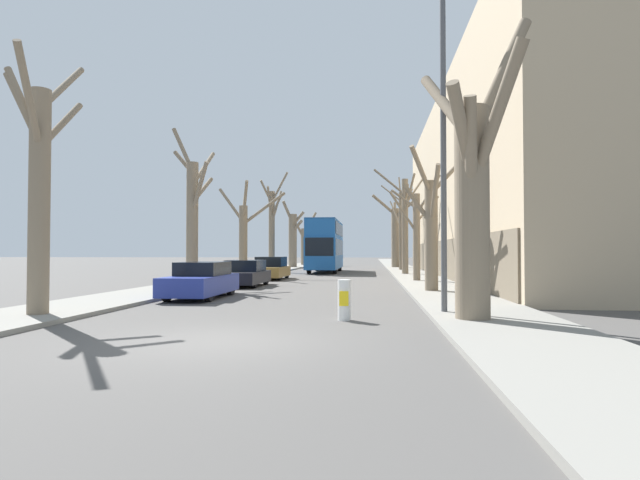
% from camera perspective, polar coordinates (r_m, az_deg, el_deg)
% --- Properties ---
extents(ground_plane, '(300.00, 300.00, 0.00)m').
position_cam_1_polar(ground_plane, '(10.11, -11.76, -11.27)').
color(ground_plane, '#4C4947').
extents(sidewalk_left, '(3.11, 120.00, 0.12)m').
position_cam_1_polar(sidewalk_left, '(60.21, -2.76, -2.98)').
color(sidewalk_left, gray).
rests_on(sidewalk_left, ground).
extents(sidewalk_right, '(3.11, 120.00, 0.12)m').
position_cam_1_polar(sidewalk_right, '(59.59, 8.89, -2.98)').
color(sidewalk_right, gray).
rests_on(sidewalk_right, ground).
extents(building_facade_right, '(10.08, 40.86, 12.68)m').
position_cam_1_polar(building_facade_right, '(37.67, 20.76, 5.70)').
color(building_facade_right, tan).
rests_on(building_facade_right, ground).
extents(street_tree_left_0, '(1.80, 4.13, 7.48)m').
position_cam_1_polar(street_tree_left_0, '(15.23, -29.37, 5.73)').
color(street_tree_left_0, '#7A6B56').
rests_on(street_tree_left_0, ground).
extents(street_tree_left_1, '(2.44, 4.14, 7.87)m').
position_cam_1_polar(street_tree_left_1, '(24.94, -14.31, 2.93)').
color(street_tree_left_1, '#7A6B56').
rests_on(street_tree_left_1, ground).
extents(street_tree_left_2, '(4.85, 4.11, 6.39)m').
position_cam_1_polar(street_tree_left_2, '(34.38, -8.68, 0.87)').
color(street_tree_left_2, '#7A6B56').
rests_on(street_tree_left_2, ground).
extents(street_tree_left_3, '(2.46, 4.34, 8.58)m').
position_cam_1_polar(street_tree_left_3, '(43.50, -5.49, 1.71)').
color(street_tree_left_3, '#7A6B56').
rests_on(street_tree_left_3, ground).
extents(street_tree_left_4, '(2.44, 1.55, 7.32)m').
position_cam_1_polar(street_tree_left_4, '(54.42, -3.13, 0.19)').
color(street_tree_left_4, '#7A6B56').
rests_on(street_tree_left_4, ground).
extents(street_tree_left_5, '(3.39, 2.82, 6.96)m').
position_cam_1_polar(street_tree_left_5, '(64.02, -1.67, -0.26)').
color(street_tree_left_5, '#7A6B56').
rests_on(street_tree_left_5, ground).
extents(street_tree_right_0, '(2.61, 4.18, 7.61)m').
position_cam_1_polar(street_tree_right_0, '(12.82, 17.07, 5.63)').
color(street_tree_right_0, '#7A6B56').
rests_on(street_tree_right_0, ground).
extents(street_tree_right_1, '(2.59, 2.51, 6.06)m').
position_cam_1_polar(street_tree_right_1, '(21.56, 12.57, 1.41)').
color(street_tree_right_1, '#7A6B56').
rests_on(street_tree_right_1, ground).
extents(street_tree_right_2, '(3.15, 3.07, 6.12)m').
position_cam_1_polar(street_tree_right_2, '(29.26, 10.99, 1.00)').
color(street_tree_right_2, '#7A6B56').
rests_on(street_tree_right_2, ground).
extents(street_tree_right_3, '(4.11, 4.33, 8.26)m').
position_cam_1_polar(street_tree_right_3, '(38.11, 9.70, 2.30)').
color(street_tree_right_3, '#7A6B56').
rests_on(street_tree_right_3, ground).
extents(street_tree_right_4, '(3.08, 3.97, 8.86)m').
position_cam_1_polar(street_tree_right_4, '(46.87, 9.20, 1.61)').
color(street_tree_right_4, '#7A6B56').
rests_on(street_tree_right_4, ground).
extents(street_tree_right_5, '(4.84, 4.10, 7.98)m').
position_cam_1_polar(street_tree_right_5, '(54.43, 8.62, 0.78)').
color(street_tree_right_5, '#7A6B56').
rests_on(street_tree_right_5, ground).
extents(double_decker_bus, '(2.47, 10.37, 4.41)m').
position_cam_1_polar(double_decker_bus, '(43.16, 0.64, -0.38)').
color(double_decker_bus, '#19519E').
rests_on(double_decker_bus, ground).
extents(parked_car_0, '(1.76, 4.48, 1.36)m').
position_cam_1_polar(parked_car_0, '(19.51, -13.40, -4.55)').
color(parked_car_0, navy).
rests_on(parked_car_0, ground).
extents(parked_car_1, '(1.88, 4.29, 1.33)m').
position_cam_1_polar(parked_car_1, '(25.71, -8.60, -3.84)').
color(parked_car_1, black).
rests_on(parked_car_1, ground).
extents(parked_car_2, '(1.89, 4.32, 1.44)m').
position_cam_1_polar(parked_car_2, '(32.10, -5.65, -3.28)').
color(parked_car_2, olive).
rests_on(parked_car_2, ground).
extents(lamp_post, '(1.40, 0.20, 9.31)m').
position_cam_1_polar(lamp_post, '(14.45, 13.56, 12.20)').
color(lamp_post, '#4C4F54').
rests_on(lamp_post, ground).
extents(traffic_bollard, '(0.34, 0.35, 1.03)m').
position_cam_1_polar(traffic_bollard, '(12.83, 2.79, -6.86)').
color(traffic_bollard, white).
rests_on(traffic_bollard, ground).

